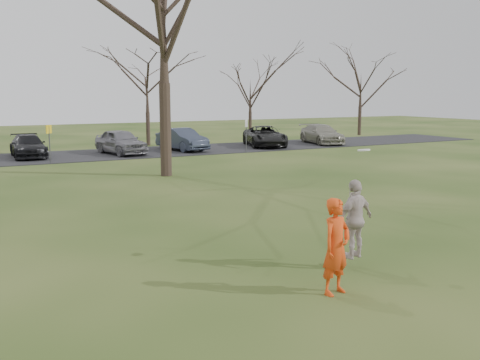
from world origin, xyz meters
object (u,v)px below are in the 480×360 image
Objects in this scene: player_defender at (336,247)px; car_5 at (182,139)px; car_6 at (265,136)px; car_7 at (322,134)px; car_4 at (121,142)px; big_tree at (163,18)px; car_3 at (28,146)px; catching_play at (355,219)px.

car_5 is (7.11, 25.36, -0.16)m from player_defender.
car_6 is 4.82m from car_7.
player_defender reaches higher than car_4.
big_tree is (-10.92, -9.59, 6.25)m from car_6.
car_5 reaches higher than car_7.
player_defender is at bearing -116.08° from car_5.
car_7 is (11.02, -0.30, -0.02)m from car_5.
big_tree is (4.69, -10.41, 6.31)m from car_3.
car_6 is (6.21, -0.16, -0.01)m from car_5.
car_6 is at bearing -1.94° from car_3.
car_7 is 29.34m from catching_play.
catching_play is (3.59, -24.99, 0.41)m from car_3.
car_5 reaches higher than car_6.
car_3 is 0.93× the size of car_7.
car_4 reaches higher than car_5.
big_tree is at bearing -103.91° from car_4.
car_3 is at bearing 114.24° from big_tree.
car_7 is at bearing -11.98° from car_5.
player_defender is 0.36× the size of car_6.
car_3 is at bearing 165.58° from car_5.
car_3 is at bearing 160.21° from car_4.
car_6 is at bearing 41.31° from big_tree.
catching_play is at bearing -104.41° from car_4.
car_5 is 6.21m from car_6.
car_4 is at bearing -169.21° from car_7.
car_6 reaches higher than car_3.
car_3 is 15.63m from car_6.
car_7 is (20.42, -0.96, 0.05)m from car_3.
big_tree is (1.10, 14.58, 5.90)m from catching_play.
car_4 is 0.93× the size of car_7.
catching_play is 15.77m from big_tree.
catching_play is at bearing 23.76° from player_defender.
big_tree is at bearing -121.36° from car_6.
catching_play is 0.17× the size of big_tree.
car_6 is at bearing -10.12° from car_4.
player_defender is 0.41× the size of car_3.
big_tree reaches higher than car_6.
car_5 reaches higher than car_3.
car_6 is at bearing 63.56° from catching_play.
big_tree is at bearing -126.19° from car_5.
car_6 is 0.37× the size of big_tree.
big_tree reaches higher than car_5.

